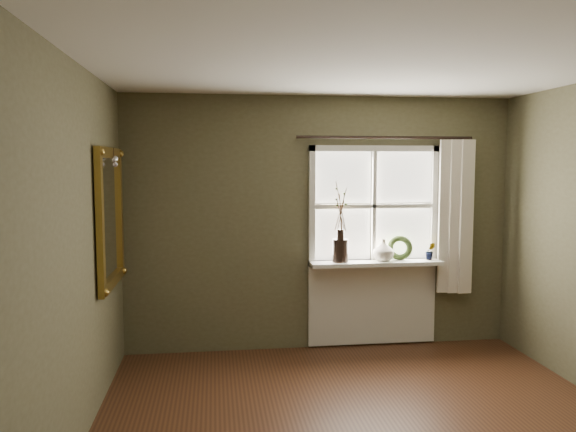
% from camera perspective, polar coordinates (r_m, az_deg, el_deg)
% --- Properties ---
extents(ceiling, '(4.50, 4.50, 0.00)m').
position_cam_1_polar(ceiling, '(3.63, 10.48, 16.15)').
color(ceiling, silver).
rests_on(ceiling, ground).
extents(wall_back, '(4.00, 0.10, 2.60)m').
position_cam_1_polar(wall_back, '(5.83, 3.27, -0.73)').
color(wall_back, brown).
rests_on(wall_back, ground).
extents(wall_left, '(0.10, 4.50, 2.60)m').
position_cam_1_polar(wall_left, '(3.58, -23.09, -4.97)').
color(wall_left, brown).
rests_on(wall_left, ground).
extents(window_frame, '(1.36, 0.06, 1.24)m').
position_cam_1_polar(window_frame, '(5.87, 8.69, 1.03)').
color(window_frame, silver).
rests_on(window_frame, wall_back).
extents(window_sill, '(1.36, 0.26, 0.04)m').
position_cam_1_polar(window_sill, '(5.84, 8.91, -4.74)').
color(window_sill, silver).
rests_on(window_sill, wall_back).
extents(window_apron, '(1.36, 0.04, 0.88)m').
position_cam_1_polar(window_apron, '(6.03, 8.55, -8.68)').
color(window_apron, silver).
rests_on(window_apron, ground).
extents(dark_jug, '(0.21, 0.21, 0.23)m').
position_cam_1_polar(dark_jug, '(5.72, 5.34, -3.51)').
color(dark_jug, black).
rests_on(dark_jug, window_sill).
extents(cream_vase, '(0.22, 0.22, 0.22)m').
position_cam_1_polar(cream_vase, '(5.84, 9.68, -3.43)').
color(cream_vase, beige).
rests_on(cream_vase, window_sill).
extents(wreath, '(0.28, 0.19, 0.26)m').
position_cam_1_polar(wreath, '(5.94, 11.29, -3.46)').
color(wreath, '#31441E').
rests_on(wreath, window_sill).
extents(potted_plant_left, '(0.09, 0.06, 0.18)m').
position_cam_1_polar(potted_plant_left, '(5.72, 5.19, -3.79)').
color(potted_plant_left, '#31441E').
rests_on(potted_plant_left, window_sill).
extents(potted_plant_right, '(0.11, 0.10, 0.18)m').
position_cam_1_polar(potted_plant_right, '(6.01, 14.25, -3.47)').
color(potted_plant_right, '#31441E').
rests_on(potted_plant_right, window_sill).
extents(curtain, '(0.36, 0.12, 1.59)m').
position_cam_1_polar(curtain, '(6.08, 16.57, -0.08)').
color(curtain, beige).
rests_on(curtain, wall_back).
extents(curtain_rod, '(1.84, 0.03, 0.03)m').
position_cam_1_polar(curtain_rod, '(5.83, 9.91, 7.86)').
color(curtain_rod, black).
rests_on(curtain_rod, wall_back).
extents(gilt_mirror, '(0.10, 0.99, 1.18)m').
position_cam_1_polar(gilt_mirror, '(4.98, -17.62, -0.10)').
color(gilt_mirror, white).
rests_on(gilt_mirror, wall_left).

